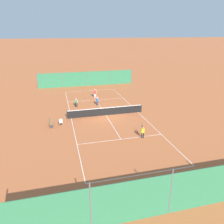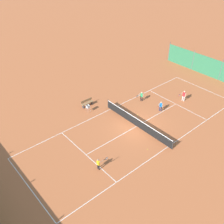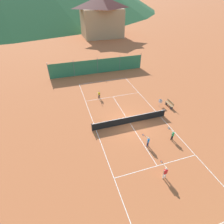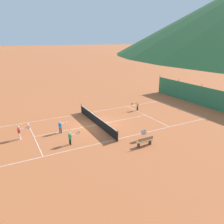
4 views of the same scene
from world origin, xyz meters
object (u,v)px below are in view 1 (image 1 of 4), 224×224
tennis_ball_by_net_right (139,110)px  courtside_bench (51,122)px  player_near_service (143,131)px  player_far_service (97,100)px  tennis_net (106,111)px  player_near_baseline (76,102)px  player_far_baseline (95,93)px  tennis_ball_service_box (93,112)px  tennis_ball_mid_court (135,118)px  ball_hopper (61,122)px

tennis_ball_by_net_right → courtside_bench: bearing=12.0°
player_near_service → player_far_service: 10.72m
tennis_net → courtside_bench: size_ratio=6.12×
tennis_net → player_near_baseline: player_near_baseline is taller
player_far_baseline → tennis_ball_service_box: bearing=77.1°
tennis_ball_mid_court → tennis_ball_service_box: (4.42, -3.17, 0.00)m
player_near_baseline → tennis_ball_mid_court: size_ratio=17.78×
ball_hopper → courtside_bench: bearing=-31.6°
tennis_net → player_near_baseline: size_ratio=7.82×
player_near_baseline → player_far_baseline: (-3.19, -3.74, 0.07)m
player_near_service → tennis_ball_by_net_right: bearing=-108.4°
tennis_ball_mid_court → tennis_ball_service_box: bearing=-35.7°
tennis_ball_mid_court → ball_hopper: 8.44m
tennis_net → tennis_ball_mid_court: tennis_net is taller
courtside_bench → tennis_ball_service_box: bearing=-148.7°
tennis_net → player_far_baseline: player_far_baseline is taller
player_near_service → player_far_service: (2.31, -10.47, 0.03)m
player_near_baseline → tennis_ball_mid_court: player_near_baseline is taller
tennis_net → player_far_baseline: bearing=-90.6°
player_near_baseline → tennis_ball_by_net_right: bearing=157.4°
tennis_net → tennis_ball_by_net_right: 4.55m
tennis_net → tennis_ball_by_net_right: tennis_net is taller
player_near_baseline → player_far_service: player_far_service is taller
tennis_ball_by_net_right → player_near_baseline: bearing=-22.6°
tennis_ball_service_box → tennis_net: bearing=132.3°
player_far_baseline → tennis_ball_by_net_right: bearing=122.5°
player_near_service → tennis_ball_by_net_right: size_ratio=17.18×
player_near_service → courtside_bench: bearing=-30.5°
player_near_baseline → player_far_service: (-2.86, -0.06, 0.01)m
player_near_baseline → tennis_ball_service_box: player_near_baseline is taller
ball_hopper → tennis_ball_by_net_right: bearing=-163.2°
courtside_bench → tennis_net: bearing=-165.8°
tennis_net → tennis_ball_by_net_right: (-4.47, -0.69, -0.47)m
player_far_baseline → tennis_net: bearing=89.4°
player_far_service → tennis_ball_service_box: bearing=66.5°
tennis_net → player_near_service: bearing=107.5°
tennis_ball_mid_court → tennis_ball_by_net_right: bearing=-119.6°
player_near_service → tennis_ball_by_net_right: 7.67m
player_near_baseline → tennis_ball_by_net_right: player_near_baseline is taller
tennis_ball_by_net_right → tennis_ball_service_box: same height
tennis_net → courtside_bench: tennis_net is taller
player_near_baseline → tennis_ball_mid_court: (-6.21, 5.57, -0.65)m
player_near_service → tennis_ball_mid_court: size_ratio=17.18×
tennis_ball_service_box → courtside_bench: bearing=31.3°
tennis_ball_service_box → ball_hopper: bearing=42.9°
courtside_bench → player_near_service: bearing=149.5°
player_near_service → player_far_service: size_ratio=0.96×
player_far_service → courtside_bench: bearing=42.1°
tennis_ball_by_net_right → tennis_ball_mid_court: same height
player_far_service → ball_hopper: 7.96m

